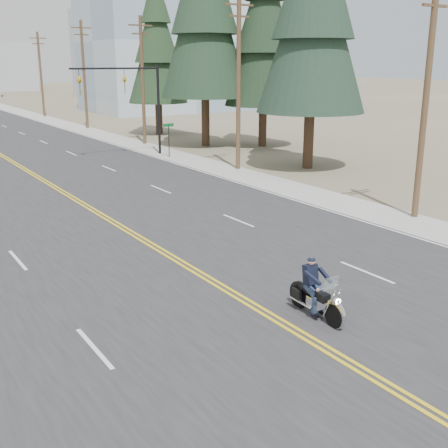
% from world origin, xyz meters
% --- Properties ---
extents(ground_plane, '(400.00, 400.00, 0.00)m').
position_xyz_m(ground_plane, '(0.00, 0.00, 0.00)').
color(ground_plane, '#776D56').
rests_on(ground_plane, ground).
extents(sidewalk_right, '(3.00, 200.00, 0.01)m').
position_xyz_m(sidewalk_right, '(11.50, 70.00, 0.01)').
color(sidewalk_right, '#A5A5A0').
rests_on(sidewalk_right, ground).
extents(traffic_mast_right, '(7.10, 0.26, 7.00)m').
position_xyz_m(traffic_mast_right, '(8.98, 32.00, 4.94)').
color(traffic_mast_right, black).
rests_on(traffic_mast_right, ground).
extents(street_sign, '(0.90, 0.06, 2.62)m').
position_xyz_m(street_sign, '(10.80, 30.00, 1.80)').
color(street_sign, black).
rests_on(street_sign, ground).
extents(utility_pole_a, '(2.20, 0.30, 11.00)m').
position_xyz_m(utility_pole_a, '(12.50, 8.00, 5.73)').
color(utility_pole_a, brown).
rests_on(utility_pole_a, ground).
extents(utility_pole_b, '(2.20, 0.30, 11.50)m').
position_xyz_m(utility_pole_b, '(12.50, 23.00, 5.98)').
color(utility_pole_b, brown).
rests_on(utility_pole_b, ground).
extents(utility_pole_c, '(2.20, 0.30, 11.00)m').
position_xyz_m(utility_pole_c, '(12.50, 38.00, 5.73)').
color(utility_pole_c, brown).
rests_on(utility_pole_c, ground).
extents(utility_pole_d, '(2.20, 0.30, 11.50)m').
position_xyz_m(utility_pole_d, '(12.50, 53.00, 5.98)').
color(utility_pole_d, brown).
rests_on(utility_pole_d, ground).
extents(utility_pole_e, '(2.20, 0.30, 11.00)m').
position_xyz_m(utility_pole_e, '(12.50, 70.00, 5.73)').
color(utility_pole_e, brown).
rests_on(utility_pole_e, ground).
extents(glass_building, '(24.00, 16.00, 20.00)m').
position_xyz_m(glass_building, '(32.00, 70.00, 10.00)').
color(glass_building, '#9EB5CC').
rests_on(glass_building, ground).
extents(haze_bldg_c, '(16.00, 12.00, 18.00)m').
position_xyz_m(haze_bldg_c, '(40.00, 110.00, 9.00)').
color(haze_bldg_c, '#B7BCC6').
rests_on(haze_bldg_c, ground).
extents(haze_bldg_e, '(14.00, 14.00, 12.00)m').
position_xyz_m(haze_bldg_e, '(25.00, 150.00, 6.00)').
color(haze_bldg_e, '#B7BCC6').
rests_on(haze_bldg_e, ground).
extents(motorcyclist, '(1.07, 2.28, 1.75)m').
position_xyz_m(motorcyclist, '(1.10, 2.31, 0.87)').
color(motorcyclist, black).
rests_on(motorcyclist, ground).
extents(conifer_mid, '(6.65, 6.65, 17.73)m').
position_xyz_m(conifer_mid, '(20.57, 30.99, 10.17)').
color(conifer_mid, '#382619').
rests_on(conifer_mid, ground).
extents(conifer_far, '(5.96, 5.96, 15.96)m').
position_xyz_m(conifer_far, '(16.85, 43.74, 9.15)').
color(conifer_far, '#382619').
rests_on(conifer_far, ground).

